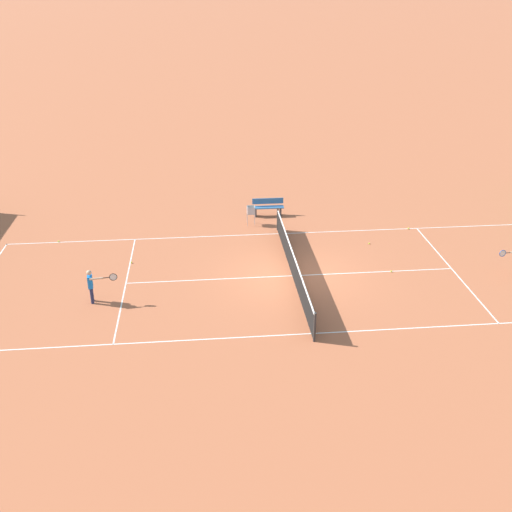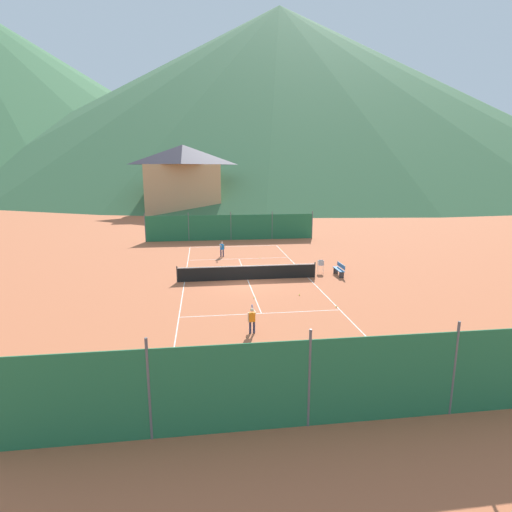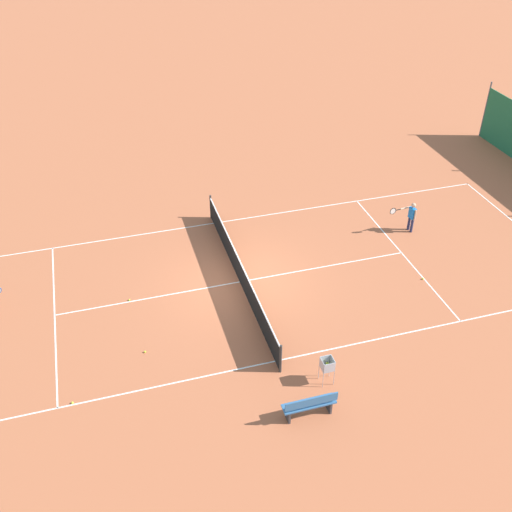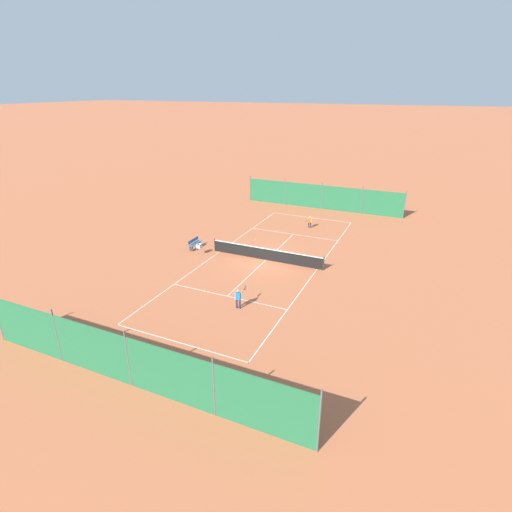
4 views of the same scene
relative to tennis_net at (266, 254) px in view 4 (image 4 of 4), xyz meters
The scene contains 14 objects.
ground_plane 0.50m from the tennis_net, ahead, with size 600.00×600.00×0.00m, color #B7603D.
court_line_markings 0.50m from the tennis_net, ahead, with size 8.25×23.85×0.01m.
tennis_net is the anchor object (origin of this frame).
windscreen_fence_far 15.52m from the tennis_net, 90.00° to the left, with size 17.28×0.08×2.90m.
windscreen_fence_near 15.52m from the tennis_net, 90.00° to the right, with size 17.28×0.08×2.90m.
player_near_baseline 8.77m from the tennis_net, 94.99° to the right, with size 0.39×0.99×1.16m.
player_far_service 7.51m from the tennis_net, 100.11° to the left, with size 0.43×1.07×1.28m.
tennis_ball_far_corner 4.59m from the tennis_net, 55.24° to the right, with size 0.07×0.07×0.07m, color #CCE033.
tennis_ball_near_corner 3.95m from the tennis_net, 90.85° to the right, with size 0.07×0.07×0.07m, color #CCE033.
tennis_ball_alley_left 10.56m from the tennis_net, 66.89° to the left, with size 0.07×0.07×0.07m, color #CCE033.
tennis_ball_alley_right 6.59m from the tennis_net, 74.81° to the left, with size 0.07×0.07×0.07m, color #CCE033.
tennis_ball_by_net_left 7.25m from the tennis_net, 55.92° to the right, with size 0.07×0.07×0.07m, color #CCE033.
ball_hopper 5.42m from the tennis_net, 12.27° to the left, with size 0.36×0.36×0.89m.
courtside_bench 6.35m from the tennis_net, ahead, with size 0.36×1.50×0.84m.
Camera 4 is at (-10.95, 26.20, 12.41)m, focal length 28.00 mm.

